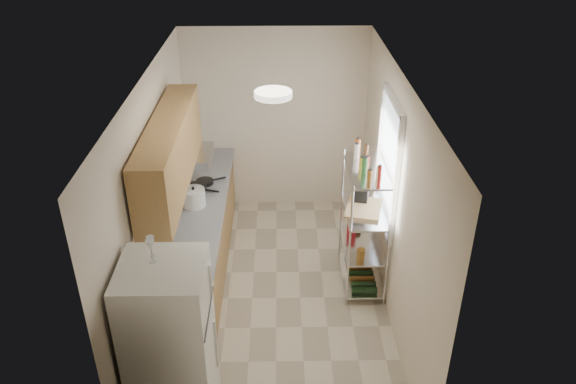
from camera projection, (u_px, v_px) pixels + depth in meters
The scene contains 16 objects.
room at pixel (275, 201), 5.85m from camera, with size 2.52×4.42×2.62m.
counter_run at pixel (198, 245), 6.63m from camera, with size 0.63×3.51×0.90m.
upper_cabinets at pixel (170, 153), 5.68m from camera, with size 0.33×2.20×0.72m, color tan.
range_hood at pixel (190, 156), 6.58m from camera, with size 0.50×0.60×0.12m, color #B7BABC.
window at pixel (388, 164), 6.05m from camera, with size 0.06×1.00×1.46m, color white.
bakers_rack at pixel (366, 202), 6.22m from camera, with size 0.45×0.90×1.73m.
ceiling_dome at pixel (273, 94), 4.97m from camera, with size 0.34×0.34×0.06m, color white.
refrigerator at pixel (171, 346), 4.69m from camera, with size 0.68×0.68×1.64m, color white.
wine_glass_a at pixel (151, 247), 4.37m from camera, with size 0.06×0.06×0.18m, color silver, non-canonical shape.
wine_glass_b at pixel (151, 251), 4.31m from camera, with size 0.07×0.07×0.19m, color silver, non-canonical shape.
rice_cooker at pixel (194, 198), 6.50m from camera, with size 0.27×0.27×0.21m, color silver.
frying_pan_large at pixel (195, 188), 6.87m from camera, with size 0.29×0.29×0.05m, color black.
frying_pan_small at pixel (205, 182), 7.02m from camera, with size 0.22×0.22×0.05m, color black.
cutting_board at pixel (364, 208), 6.25m from camera, with size 0.37×0.48×0.03m, color tan.
espresso_machine at pixel (361, 189), 6.37m from camera, with size 0.16×0.25×0.29m, color black.
storage_bag at pixel (352, 226), 6.64m from camera, with size 0.10×0.15×0.17m, color red.
Camera 1 is at (0.05, -5.06, 4.24)m, focal length 35.00 mm.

